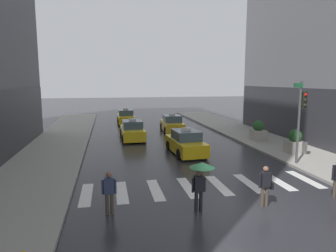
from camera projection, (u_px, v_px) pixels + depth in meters
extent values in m
plane|color=#26262B|center=(228.00, 213.00, 11.49)|extent=(160.00, 160.00, 0.00)
cube|color=silver|center=(86.00, 194.00, 13.36)|extent=(0.50, 2.80, 0.01)
cube|color=silver|center=(122.00, 192.00, 13.66)|extent=(0.50, 2.80, 0.01)
cube|color=silver|center=(155.00, 190.00, 13.95)|extent=(0.50, 2.80, 0.01)
cube|color=silver|center=(188.00, 187.00, 14.25)|extent=(0.50, 2.80, 0.01)
cube|color=silver|center=(219.00, 185.00, 14.55)|extent=(0.50, 2.80, 0.01)
cube|color=silver|center=(249.00, 183.00, 14.85)|extent=(0.50, 2.80, 0.01)
cube|color=silver|center=(278.00, 181.00, 15.14)|extent=(0.50, 2.80, 0.01)
cube|color=silver|center=(305.00, 179.00, 15.44)|extent=(0.50, 2.80, 0.01)
cylinder|color=#47474C|center=(299.00, 123.00, 17.55)|extent=(0.14, 0.14, 4.80)
cube|color=black|center=(304.00, 100.00, 17.40)|extent=(0.30, 0.26, 0.95)
sphere|color=red|center=(305.00, 95.00, 17.22)|extent=(0.17, 0.17, 0.17)
sphere|color=#28231E|center=(305.00, 100.00, 17.26)|extent=(0.17, 0.17, 0.17)
sphere|color=#28231E|center=(305.00, 105.00, 17.30)|extent=(0.17, 0.17, 0.17)
cube|color=#196638|center=(298.00, 85.00, 17.40)|extent=(0.04, 0.84, 0.24)
cube|color=yellow|center=(186.00, 145.00, 20.83)|extent=(2.06, 4.60, 0.84)
cube|color=#384C5B|center=(186.00, 135.00, 20.62)|extent=(1.72, 2.19, 0.64)
cube|color=silver|center=(186.00, 129.00, 20.56)|extent=(0.61, 0.27, 0.18)
cylinder|color=black|center=(169.00, 145.00, 21.94)|extent=(0.26, 0.67, 0.66)
cylinder|color=black|center=(191.00, 144.00, 22.37)|extent=(0.26, 0.67, 0.66)
cylinder|color=black|center=(179.00, 154.00, 19.36)|extent=(0.26, 0.67, 0.66)
cylinder|color=black|center=(204.00, 152.00, 19.78)|extent=(0.26, 0.67, 0.66)
cube|color=#F2EAB2|center=(168.00, 139.00, 22.84)|extent=(0.20, 0.05, 0.14)
cube|color=#F2EAB2|center=(184.00, 138.00, 23.15)|extent=(0.20, 0.05, 0.14)
cube|color=yellow|center=(132.00, 133.00, 25.87)|extent=(1.85, 4.52, 0.84)
cube|color=#384C5B|center=(132.00, 124.00, 25.67)|extent=(1.62, 2.12, 0.64)
cube|color=silver|center=(132.00, 119.00, 25.61)|extent=(0.60, 0.25, 0.18)
cylinder|color=black|center=(121.00, 133.00, 27.04)|extent=(0.23, 0.66, 0.66)
cylinder|color=black|center=(141.00, 132.00, 27.39)|extent=(0.23, 0.66, 0.66)
cylinder|color=black|center=(123.00, 139.00, 24.43)|extent=(0.23, 0.66, 0.66)
cylinder|color=black|center=(144.00, 138.00, 24.78)|extent=(0.23, 0.66, 0.66)
cube|color=#F2EAB2|center=(123.00, 128.00, 27.94)|extent=(0.20, 0.04, 0.14)
cube|color=#F2EAB2|center=(137.00, 128.00, 28.19)|extent=(0.20, 0.04, 0.14)
cube|color=gold|center=(172.00, 126.00, 29.80)|extent=(1.97, 4.57, 0.84)
cube|color=#384C5B|center=(172.00, 118.00, 29.59)|extent=(1.68, 2.16, 0.64)
cube|color=silver|center=(172.00, 114.00, 29.53)|extent=(0.61, 0.26, 0.18)
cylinder|color=black|center=(161.00, 126.00, 31.02)|extent=(0.25, 0.67, 0.66)
cylinder|color=black|center=(178.00, 126.00, 31.28)|extent=(0.25, 0.67, 0.66)
cylinder|color=black|center=(165.00, 131.00, 28.38)|extent=(0.25, 0.67, 0.66)
cylinder|color=black|center=(183.00, 130.00, 28.64)|extent=(0.25, 0.67, 0.66)
cube|color=#F2EAB2|center=(162.00, 122.00, 31.91)|extent=(0.20, 0.05, 0.14)
cube|color=#F2EAB2|center=(174.00, 122.00, 32.10)|extent=(0.20, 0.05, 0.14)
cube|color=yellow|center=(126.00, 119.00, 35.34)|extent=(1.80, 4.50, 0.84)
cube|color=#384C5B|center=(126.00, 112.00, 35.13)|extent=(1.60, 2.10, 0.64)
cube|color=silver|center=(126.00, 109.00, 35.07)|extent=(0.60, 0.24, 0.18)
cylinder|color=black|center=(118.00, 119.00, 36.52)|extent=(0.22, 0.66, 0.66)
cylinder|color=black|center=(132.00, 119.00, 36.85)|extent=(0.22, 0.66, 0.66)
cylinder|color=black|center=(119.00, 122.00, 33.90)|extent=(0.22, 0.66, 0.66)
cylinder|color=black|center=(134.00, 122.00, 34.23)|extent=(0.22, 0.66, 0.66)
cube|color=#F2EAB2|center=(120.00, 116.00, 37.41)|extent=(0.20, 0.04, 0.14)
cube|color=#F2EAB2|center=(130.00, 116.00, 37.66)|extent=(0.20, 0.04, 0.14)
cylinder|color=black|center=(196.00, 202.00, 11.54)|extent=(0.14, 0.14, 0.82)
cylinder|color=black|center=(201.00, 201.00, 11.58)|extent=(0.14, 0.14, 0.82)
cube|color=black|center=(199.00, 184.00, 11.45)|extent=(0.36, 0.24, 0.60)
sphere|color=brown|center=(199.00, 173.00, 11.39)|extent=(0.22, 0.22, 0.22)
cylinder|color=black|center=(193.00, 185.00, 11.42)|extent=(0.09, 0.09, 0.55)
cylinder|color=black|center=(205.00, 184.00, 11.51)|extent=(0.09, 0.09, 0.55)
cylinder|color=#4C4C4C|center=(202.00, 176.00, 11.43)|extent=(0.02, 0.02, 1.00)
cone|color=#19512D|center=(202.00, 165.00, 11.37)|extent=(0.96, 0.96, 0.20)
cylinder|color=#473D33|center=(335.00, 189.00, 12.94)|extent=(0.14, 0.14, 0.82)
cylinder|color=black|center=(333.00, 174.00, 12.81)|extent=(0.09, 0.09, 0.55)
cylinder|color=#473D33|center=(262.00, 197.00, 12.04)|extent=(0.14, 0.14, 0.82)
cylinder|color=#473D33|center=(267.00, 196.00, 12.07)|extent=(0.14, 0.14, 0.82)
cube|color=black|center=(265.00, 179.00, 11.95)|extent=(0.36, 0.24, 0.60)
sphere|color=brown|center=(266.00, 169.00, 11.89)|extent=(0.22, 0.22, 0.22)
cylinder|color=black|center=(260.00, 181.00, 11.91)|extent=(0.09, 0.09, 0.55)
cylinder|color=black|center=(271.00, 180.00, 12.00)|extent=(0.09, 0.09, 0.55)
cube|color=black|center=(271.00, 186.00, 12.05)|extent=(0.10, 0.20, 0.28)
cylinder|color=#473D33|center=(107.00, 204.00, 11.34)|extent=(0.14, 0.14, 0.82)
cylinder|color=#473D33|center=(112.00, 203.00, 11.38)|extent=(0.14, 0.14, 0.82)
cube|color=#2D3856|center=(109.00, 185.00, 11.25)|extent=(0.36, 0.24, 0.60)
sphere|color=brown|center=(109.00, 175.00, 11.19)|extent=(0.22, 0.22, 0.22)
cylinder|color=#2D3856|center=(103.00, 187.00, 11.22)|extent=(0.09, 0.09, 0.55)
cylinder|color=#2D3856|center=(115.00, 186.00, 11.31)|extent=(0.09, 0.09, 0.55)
cube|color=#A8A399|center=(295.00, 147.00, 20.43)|extent=(1.10, 1.10, 0.80)
sphere|color=#234C23|center=(295.00, 136.00, 20.32)|extent=(0.90, 0.90, 0.90)
cube|color=#A8A399|center=(258.00, 135.00, 24.87)|extent=(1.10, 1.10, 0.80)
sphere|color=#285628|center=(258.00, 126.00, 24.76)|extent=(0.90, 0.90, 0.90)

